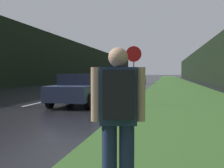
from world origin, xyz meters
The scene contains 12 objects.
grass_verge centered at (7.57, 40.00, 0.01)m, with size 6.00×240.00×0.02m, color #386028.
lane_stripe_c centered at (0.00, 13.51, 0.00)m, with size 0.12×3.00×0.01m, color silver.
lane_stripe_d centered at (0.00, 20.51, 0.00)m, with size 0.12×3.00×0.01m, color silver.
lane_stripe_e centered at (0.00, 27.51, 0.00)m, with size 0.12×3.00×0.01m, color silver.
lane_stripe_f centered at (0.00, 34.51, 0.00)m, with size 0.12×3.00×0.01m, color silver.
treeline_far_side centered at (-10.57, 50.00, 3.59)m, with size 2.00×140.00×7.17m, color black.
treeline_near_side centered at (13.57, 50.00, 3.18)m, with size 2.00×140.00×6.36m, color black.
stop_sign centered at (4.82, 13.63, 1.74)m, with size 0.74×0.07×2.77m.
hitchhiker_with_backpack centered at (5.78, 3.63, 1.02)m, with size 0.61×0.48×1.78m.
car_passing_near centered at (2.28, 13.12, 0.74)m, with size 1.93×4.10×1.46m.
car_passing_far centered at (2.28, 41.68, 0.75)m, with size 2.05×4.61×1.51m.
car_oncoming centered at (-2.28, 34.09, 0.72)m, with size 1.96×4.15×1.38m.
Camera 1 is at (6.31, 0.53, 1.49)m, focal length 45.00 mm.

